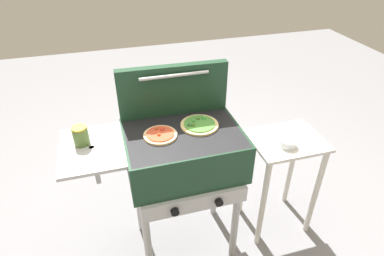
% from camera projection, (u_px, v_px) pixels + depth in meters
% --- Properties ---
extents(ground_plane, '(8.00, 8.00, 0.00)m').
position_uv_depth(ground_plane, '(185.00, 240.00, 2.25)').
color(ground_plane, gray).
extents(grill, '(0.96, 0.53, 0.90)m').
position_uv_depth(grill, '(181.00, 154.00, 1.83)').
color(grill, '#193823').
rests_on(grill, ground_plane).
extents(grill_lid_open, '(0.63, 0.09, 0.30)m').
position_uv_depth(grill_lid_open, '(173.00, 90.00, 1.84)').
color(grill_lid_open, '#193823').
rests_on(grill_lid_open, grill).
extents(pizza_veggie, '(0.21, 0.21, 0.04)m').
position_uv_depth(pizza_veggie, '(199.00, 124.00, 1.81)').
color(pizza_veggie, '#E0C17F').
rests_on(pizza_veggie, grill).
extents(pizza_pepperoni, '(0.18, 0.18, 0.03)m').
position_uv_depth(pizza_pepperoni, '(160.00, 135.00, 1.72)').
color(pizza_pepperoni, beige).
rests_on(pizza_pepperoni, grill).
extents(sauce_jar, '(0.08, 0.08, 0.10)m').
position_uv_depth(sauce_jar, '(81.00, 136.00, 1.64)').
color(sauce_jar, '#4C6B2D').
rests_on(sauce_jar, grill).
extents(prep_table, '(0.44, 0.36, 0.73)m').
position_uv_depth(prep_table, '(282.00, 165.00, 2.12)').
color(prep_table, beige).
rests_on(prep_table, ground_plane).
extents(topping_bowl_near, '(0.10, 0.10, 0.04)m').
position_uv_depth(topping_bowl_near, '(288.00, 143.00, 1.93)').
color(topping_bowl_near, silver).
rests_on(topping_bowl_near, prep_table).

